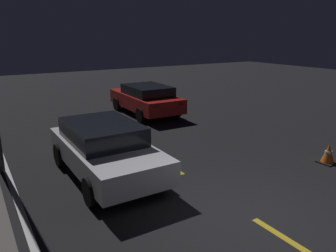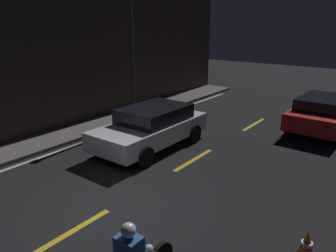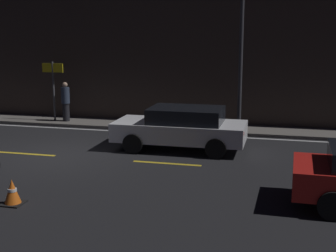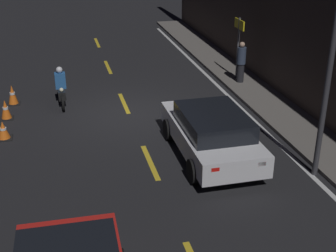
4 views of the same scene
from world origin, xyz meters
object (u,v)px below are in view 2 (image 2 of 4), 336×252
object	(u,v)px
sedan_white	(152,126)
taxi_red	(324,112)
street_lamp	(132,42)
traffic_cone_far	(306,246)

from	to	relation	value
sedan_white	taxi_red	bearing A→B (deg)	143.17
sedan_white	street_lamp	world-z (taller)	street_lamp
sedan_white	street_lamp	size ratio (longest dim) A/B	0.72
traffic_cone_far	taxi_red	bearing A→B (deg)	11.17
sedan_white	street_lamp	distance (m)	3.74
traffic_cone_far	street_lamp	xyz separation A→B (m)	(4.13, 7.88, 2.96)
taxi_red	street_lamp	bearing A→B (deg)	122.54
taxi_red	traffic_cone_far	bearing A→B (deg)	-167.33
traffic_cone_far	sedan_white	bearing A→B (deg)	65.64
taxi_red	traffic_cone_far	size ratio (longest dim) A/B	7.51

